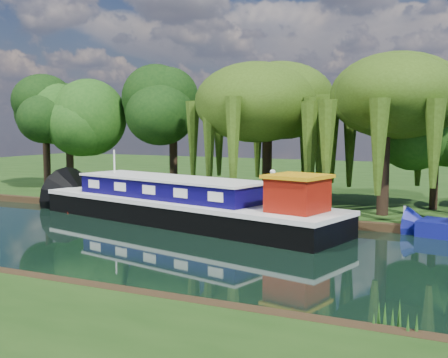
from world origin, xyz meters
The scene contains 13 objects.
ground centered at (0.00, 0.00, 0.00)m, with size 120.00×120.00×0.00m, color black.
far_bank centered at (0.00, 34.00, 0.23)m, with size 120.00×52.00×0.45m, color #16330E.
dutch_barge centered at (-3.27, 5.73, 1.08)m, with size 21.20×9.27×4.37m.
red_dinghy centered at (-11.31, 6.75, 0.00)m, with size 2.25×3.16×0.65m, color maroon.
willow_left centered at (-1.32, 14.19, 7.23)m, with size 7.79×7.79×9.34m.
willow_right centered at (7.34, 11.07, 6.92)m, with size 7.28×7.28×8.87m.
tree_far_left centered at (-18.55, 13.29, 6.47)m, with size 5.47×5.47×8.81m.
tree_far_back centered at (-21.20, 13.43, 6.50)m, with size 5.15×5.15×8.67m.
tree_far_mid centered at (-10.15, 15.98, 6.88)m, with size 5.71×5.71×9.34m.
tree_far_right centered at (9.88, 14.84, 5.56)m, with size 4.53×4.53×7.41m.
lamppost centered at (0.50, 10.50, 2.42)m, with size 0.36×0.36×2.56m.
mooring_posts centered at (-0.50, 8.40, 0.95)m, with size 19.16×0.16×1.00m.
reeds_near centered at (6.87, -7.57, 0.55)m, with size 33.70×1.50×1.10m.
Camera 1 is at (13.23, -23.13, 5.89)m, focal length 45.00 mm.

